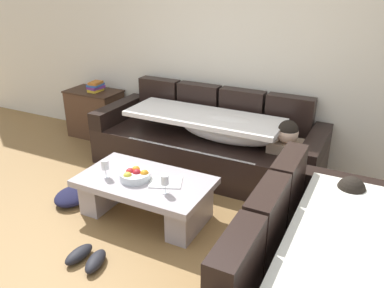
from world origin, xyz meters
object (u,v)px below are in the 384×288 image
Objects in this scene: couch_near_window at (319,277)px; wine_glass_near_left at (105,165)px; book_stack_on_cabinet at (96,86)px; wine_glass_near_right at (165,181)px; side_cabinet at (96,113)px; fruit_bowl at (135,175)px; coffee_table at (145,193)px; crumpled_garment at (73,196)px; pair_of_shoes at (87,258)px; couch_along_wall at (210,143)px; open_magazine at (166,182)px.

wine_glass_near_left is at bearing 78.93° from couch_near_window.
couch_near_window is 3.76m from book_stack_on_cabinet.
wine_glass_near_right is 0.23× the size of side_cabinet.
fruit_bowl is 0.38m from wine_glass_near_right.
crumpled_garment is at bearing -170.62° from coffee_table.
wine_glass_near_left is at bearing 0.92° from crumpled_garment.
couch_near_window is at bearing -11.07° from wine_glass_near_left.
crumpled_garment is (-0.70, -0.09, -0.36)m from fruit_bowl.
couch_near_window is 11.79× the size of wine_glass_near_right.
wine_glass_near_right is 0.50× the size of pair_of_shoes.
fruit_bowl is at bearing -100.47° from couch_along_wall.
crumpled_garment is (-0.98, -0.16, -0.33)m from open_magazine.
coffee_table is at bearing -38.65° from side_cabinet.
crumpled_garment is at bearing -126.32° from couch_along_wall.
couch_along_wall is at bearing 84.25° from pair_of_shoes.
couch_near_window is 11.79× the size of wine_glass_near_left.
wine_glass_near_right is at bearing 62.42° from pair_of_shoes.
fruit_bowl is at bearing -153.65° from coffee_table.
couch_along_wall is 15.31× the size of wine_glass_near_left.
open_magazine is (0.06, -1.09, 0.06)m from couch_along_wall.
couch_along_wall is at bearing 69.13° from wine_glass_near_left.
wine_glass_near_right is (0.36, -0.08, 0.07)m from fruit_bowl.
pair_of_shoes is at bearing -52.26° from side_cabinet.
side_cabinet is 1.80× the size of crumpled_garment.
wine_glass_near_left is 0.23× the size of side_cabinet.
open_magazine is 2.30m from side_cabinet.
open_magazine is (-0.08, 0.15, -0.11)m from wine_glass_near_right.
side_cabinet is at bearing 60.77° from couch_near_window.
fruit_bowl is at bearing -41.56° from book_stack_on_cabinet.
open_magazine is at bearing -34.93° from side_cabinet.
wine_glass_near_left is at bearing -48.49° from book_stack_on_cabinet.
wine_glass_near_left is 0.50× the size of pair_of_shoes.
pair_of_shoes is at bearing -95.75° from couch_along_wall.
coffee_table is 5.27× the size of book_stack_on_cabinet.
side_cabinet reaches higher than crumpled_garment.
fruit_bowl is 0.29m from open_magazine.
pair_of_shoes is (1.58, -2.10, -0.66)m from book_stack_on_cabinet.
wine_glass_near_left is at bearing -47.42° from side_cabinet.
coffee_table is 7.23× the size of wine_glass_near_right.
coffee_table is 0.20m from fruit_bowl.
wine_glass_near_left reaches higher than coffee_table.
couch_along_wall reaches higher than open_magazine.
coffee_table is at bearing 19.99° from wine_glass_near_left.
wine_glass_near_left is at bearing 172.89° from open_magazine.
side_cabinet reaches higher than wine_glass_near_left.
fruit_bowl is at bearing 91.92° from pair_of_shoes.
wine_glass_near_right is at bearing 0.16° from wine_glass_near_left.
pair_of_shoes is 0.97m from crumpled_garment.
open_magazine is at bearing 72.22° from pair_of_shoes.
side_cabinet reaches higher than coffee_table.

